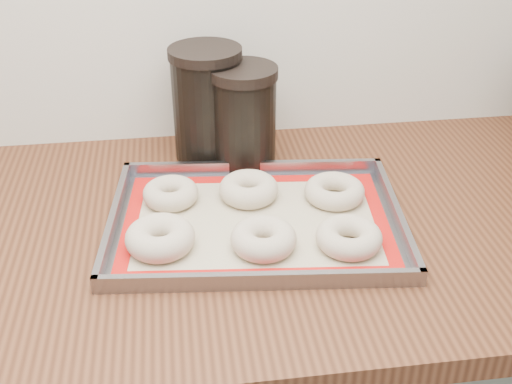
{
  "coord_description": "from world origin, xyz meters",
  "views": [
    {
      "loc": [
        -0.34,
        0.82,
        1.47
      ],
      "look_at": [
        -0.22,
        1.66,
        0.96
      ],
      "focal_mm": 45.0,
      "sensor_mm": 36.0,
      "label": 1
    }
  ],
  "objects": [
    {
      "name": "bagel_back_right",
      "position": [
        -0.08,
        1.71,
        0.92
      ],
      "size": [
        0.12,
        0.12,
        0.03
      ],
      "primitive_type": "torus",
      "rotation": [
        0.0,
        0.0,
        -0.21
      ],
      "color": "beige",
      "rests_on": "baking_mat"
    },
    {
      "name": "baking_tray",
      "position": [
        -0.22,
        1.66,
        0.91
      ],
      "size": [
        0.49,
        0.38,
        0.03
      ],
      "rotation": [
        0.0,
        0.0,
        -0.1
      ],
      "color": "gray",
      "rests_on": "countertop"
    },
    {
      "name": "bagel_front_mid",
      "position": [
        -0.22,
        1.59,
        0.92
      ],
      "size": [
        0.12,
        0.12,
        0.04
      ],
      "primitive_type": "torus",
      "rotation": [
        0.0,
        0.0,
        -0.23
      ],
      "color": "beige",
      "rests_on": "baking_mat"
    },
    {
      "name": "countertop",
      "position": [
        0.0,
        1.68,
        0.88
      ],
      "size": [
        3.06,
        0.68,
        0.04
      ],
      "primitive_type": "cube",
      "color": "brown",
      "rests_on": "cabinet"
    },
    {
      "name": "bagel_front_right",
      "position": [
        -0.09,
        1.57,
        0.92
      ],
      "size": [
        0.12,
        0.12,
        0.03
      ],
      "primitive_type": "torus",
      "rotation": [
        0.0,
        0.0,
        -0.23
      ],
      "color": "beige",
      "rests_on": "baking_mat"
    },
    {
      "name": "canister_mid",
      "position": [
        -0.22,
        1.87,
        0.99
      ],
      "size": [
        0.12,
        0.12,
        0.19
      ],
      "color": "black",
      "rests_on": "countertop"
    },
    {
      "name": "bagel_back_left",
      "position": [
        -0.35,
        1.74,
        0.92
      ],
      "size": [
        0.1,
        0.1,
        0.03
      ],
      "primitive_type": "torus",
      "rotation": [
        0.0,
        0.0,
        -0.09
      ],
      "color": "beige",
      "rests_on": "baking_mat"
    },
    {
      "name": "bagel_back_mid",
      "position": [
        -0.22,
        1.73,
        0.92
      ],
      "size": [
        0.11,
        0.11,
        0.04
      ],
      "primitive_type": "torus",
      "rotation": [
        0.0,
        0.0,
        0.15
      ],
      "color": "beige",
      "rests_on": "baking_mat"
    },
    {
      "name": "canister_left",
      "position": [
        -0.28,
        1.91,
        1.01
      ],
      "size": [
        0.13,
        0.13,
        0.21
      ],
      "color": "black",
      "rests_on": "countertop"
    },
    {
      "name": "bagel_front_left",
      "position": [
        -0.37,
        1.61,
        0.92
      ],
      "size": [
        0.11,
        0.11,
        0.04
      ],
      "primitive_type": "torus",
      "rotation": [
        0.0,
        0.0,
        0.05
      ],
      "color": "beige",
      "rests_on": "baking_mat"
    },
    {
      "name": "baking_mat",
      "position": [
        -0.22,
        1.66,
        0.9
      ],
      "size": [
        0.45,
        0.33,
        0.0
      ],
      "rotation": [
        0.0,
        0.0,
        -0.1
      ],
      "color": "#C6B793",
      "rests_on": "baking_tray"
    }
  ]
}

